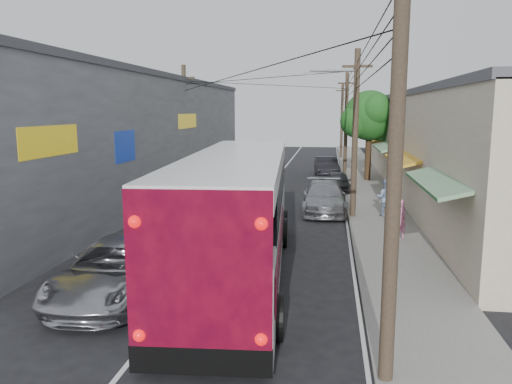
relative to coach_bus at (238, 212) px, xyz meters
The scene contains 13 objects.
ground 4.76m from the coach_bus, 105.99° to the right, with size 120.00×120.00×0.00m, color black.
sidewalk 16.82m from the coach_bus, 71.47° to the left, with size 3.00×80.00×0.12m, color slate.
building_right 20.39m from the coach_bus, 61.23° to the left, with size 7.09×40.00×6.25m.
building_left 16.97m from the coach_bus, 125.00° to the left, with size 7.20×36.00×7.25m.
utility_poles 16.42m from the coach_bus, 83.18° to the left, with size 11.80×45.28×8.00m.
street_tree 22.74m from the coach_bus, 75.43° to the left, with size 4.40×4.00×6.60m.
coach_bus is the anchor object (origin of this frame).
jeepney 4.14m from the coach_bus, 139.60° to the right, with size 2.60×5.65×1.57m, color #AAAAB1.
parked_suv 10.55m from the coach_bus, 75.59° to the left, with size 2.18×5.36×1.55m, color gray.
parked_car_mid 17.22m from the coach_bus, 78.55° to the left, with size 1.52×3.78×1.29m, color #29282E.
parked_car_far 24.16m from the coach_bus, 83.79° to the left, with size 1.65×4.73×1.56m, color black.
pedestrian_near 7.47m from the coach_bus, 40.09° to the left, with size 0.58×0.38×1.59m, color #CE6D99.
pedestrian_far 10.69m from the coach_bus, 58.62° to the left, with size 0.87×0.68×1.79m, color #8199BB.
Camera 1 is at (4.05, -11.14, 5.21)m, focal length 35.00 mm.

